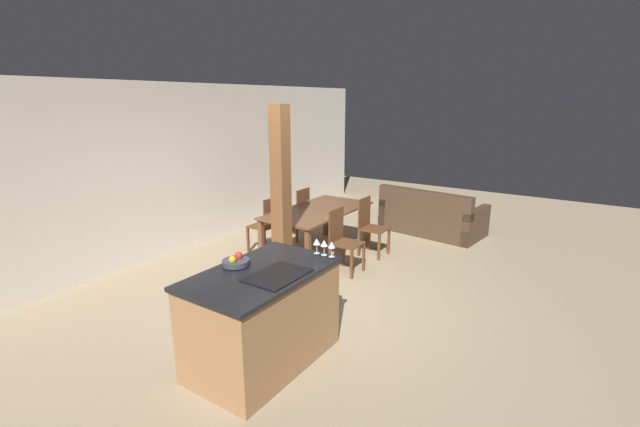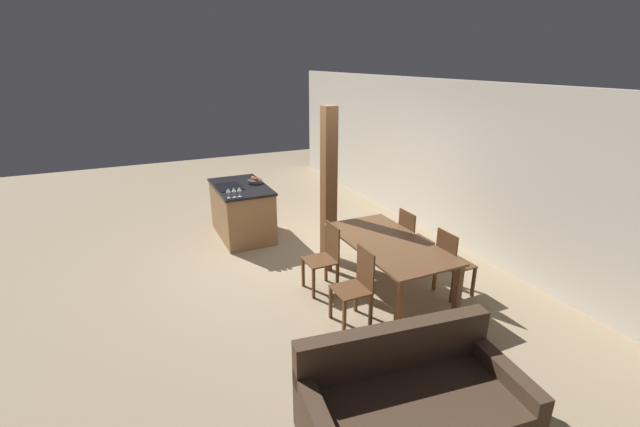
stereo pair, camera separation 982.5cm
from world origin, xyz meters
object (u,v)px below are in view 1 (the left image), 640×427
wine_glass_far (317,242)px  dining_chair_near_right (370,225)px  dining_chair_far_left (266,224)px  kitchen_island (263,317)px  timber_post (281,198)px  wine_glass_near (332,245)px  dining_chair_far_right (298,213)px  fruit_bowl (236,261)px  dining_chair_near_left (343,240)px  wine_glass_middle (324,244)px  couch (431,218)px  dining_table (318,215)px

wine_glass_far → dining_chair_near_right: bearing=15.2°
dining_chair_far_left → kitchen_island: bearing=39.9°
wine_glass_far → timber_post: 1.45m
kitchen_island → wine_glass_near: (0.64, -0.36, 0.59)m
kitchen_island → dining_chair_far_right: 3.75m
fruit_bowl → dining_chair_near_right: 3.28m
fruit_bowl → timber_post: size_ratio=0.11×
dining_chair_near_left → wine_glass_middle: bearing=-155.2°
couch → fruit_bowl: bearing=95.1°
dining_chair_near_right → dining_chair_far_right: size_ratio=1.00×
fruit_bowl → dining_chair_near_left: size_ratio=0.27×
wine_glass_middle → couch: bearing=4.8°
wine_glass_near → dining_chair_near_left: size_ratio=0.17×
wine_glass_far → dining_chair_far_right: wine_glass_far is taller
fruit_bowl → dining_chair_far_left: size_ratio=0.27×
timber_post → couch: bearing=-14.7°
dining_chair_near_left → timber_post: size_ratio=0.39×
timber_post → dining_chair_far_left: bearing=50.0°
wine_glass_near → wine_glass_middle: (0.00, 0.09, 0.00)m
fruit_bowl → dining_chair_far_left: (2.37, 1.68, -0.49)m
dining_table → dining_chair_near_right: dining_chair_near_right is taller
kitchen_island → fruit_bowl: fruit_bowl is taller
dining_chair_near_left → couch: dining_chair_near_left is taller
dining_chair_near_left → dining_chair_near_right: size_ratio=1.00×
dining_chair_near_left → dining_chair_far_left: size_ratio=1.00×
dining_chair_far_right → wine_glass_near: bearing=42.1°
kitchen_island → wine_glass_near: wine_glass_near is taller
dining_chair_near_right → dining_chair_far_right: 1.44m
fruit_bowl → dining_chair_near_left: bearing=5.8°
wine_glass_middle → dining_chair_near_left: size_ratio=0.17×
dining_table → wine_glass_far: bearing=-146.4°
dining_chair_near_right → wine_glass_far: bearing=-164.8°
wine_glass_middle → wine_glass_far: size_ratio=1.00×
timber_post → wine_glass_far: bearing=-127.2°
wine_glass_near → wine_glass_middle: bearing=90.0°
wine_glass_near → wine_glass_far: same height
kitchen_island → timber_post: (1.51, 0.97, 0.73)m
couch → wine_glass_near: bearing=103.2°
timber_post → wine_glass_near: bearing=-123.3°
dining_chair_near_left → fruit_bowl: bearing=-174.2°
wine_glass_middle → wine_glass_far: 0.09m
kitchen_island → couch: kitchen_island is taller
dining_chair_far_left → timber_post: timber_post is taller
wine_glass_far → timber_post: timber_post is taller
couch → timber_post: timber_post is taller
fruit_bowl → wine_glass_near: wine_glass_near is taller
wine_glass_middle → dining_table: wine_glass_middle is taller
dining_chair_far_left → dining_chair_far_right: 0.86m
fruit_bowl → dining_chair_near_right: (3.24, 0.24, -0.49)m
wine_glass_far → dining_chair_far_left: wine_glass_far is taller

